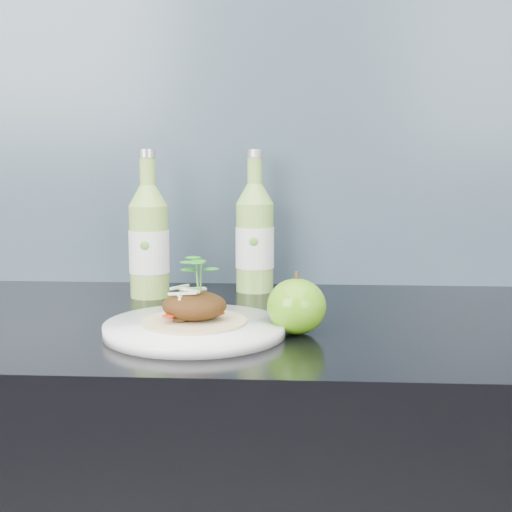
% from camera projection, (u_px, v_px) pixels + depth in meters
% --- Properties ---
extents(subway_backsplash, '(4.00, 0.02, 0.70)m').
position_uv_depth(subway_backsplash, '(233.00, 96.00, 1.31)').
color(subway_backsplash, '#6787A2').
rests_on(subway_backsplash, kitchen_counter).
extents(dinner_plate, '(0.29, 0.29, 0.02)m').
position_uv_depth(dinner_plate, '(195.00, 328.00, 0.97)').
color(dinner_plate, white).
rests_on(dinner_plate, kitchen_counter).
extents(pork_taco, '(0.14, 0.14, 0.10)m').
position_uv_depth(pork_taco, '(194.00, 303.00, 0.97)').
color(pork_taco, tan).
rests_on(pork_taco, dinner_plate).
extents(green_apple, '(0.09, 0.09, 0.09)m').
position_uv_depth(green_apple, '(297.00, 306.00, 0.97)').
color(green_apple, '#2F860E').
rests_on(green_apple, kitchen_counter).
extents(cider_bottle_left, '(0.09, 0.09, 0.25)m').
position_uv_depth(cider_bottle_left, '(149.00, 242.00, 1.21)').
color(cider_bottle_left, '#90BF4F').
rests_on(cider_bottle_left, kitchen_counter).
extents(cider_bottle_right, '(0.07, 0.07, 0.25)m').
position_uv_depth(cider_bottle_right, '(255.00, 238.00, 1.27)').
color(cider_bottle_right, '#8BC150').
rests_on(cider_bottle_right, kitchen_counter).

